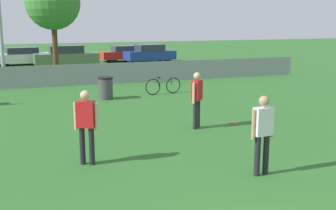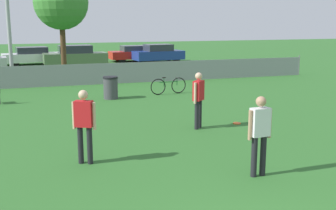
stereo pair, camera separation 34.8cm
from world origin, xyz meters
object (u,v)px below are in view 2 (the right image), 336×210
at_px(parked_car_white, 32,56).
at_px(parked_car_olive, 75,56).
at_px(bicycle_sideline, 169,86).
at_px(parked_car_blue, 158,53).
at_px(tree_near_pole, 61,3).
at_px(parked_car_red, 135,53).
at_px(player_thrower_red, 198,96).
at_px(frisbee_disc, 237,123).
at_px(trash_bin, 111,88).
at_px(player_receiver_white, 260,130).
at_px(player_defender_red, 84,121).

bearing_deg(parked_car_white, parked_car_olive, -42.67).
relative_size(bicycle_sideline, parked_car_blue, 0.42).
bearing_deg(tree_near_pole, parked_car_red, 51.34).
distance_m(player_thrower_red, frisbee_disc, 1.77).
xyz_separation_m(trash_bin, parked_car_red, (5.09, 16.17, 0.16)).
distance_m(tree_near_pole, parked_car_red, 10.78).
xyz_separation_m(player_receiver_white, parked_car_red, (3.80, 26.25, -0.38)).
xyz_separation_m(player_thrower_red, parked_car_red, (3.47, 22.05, -0.38)).
bearing_deg(player_defender_red, tree_near_pole, 114.74).
relative_size(bicycle_sideline, parked_car_olive, 0.38).
height_order(tree_near_pole, frisbee_disc, tree_near_pole).
bearing_deg(tree_near_pole, frisbee_disc, -72.85).
xyz_separation_m(parked_car_olive, parked_car_red, (5.04, 2.19, -0.09)).
distance_m(trash_bin, parked_car_white, 16.41).
height_order(player_defender_red, parked_car_olive, player_defender_red).
height_order(tree_near_pole, parked_car_olive, tree_near_pole).
distance_m(player_receiver_white, parked_car_white, 26.57).
distance_m(player_thrower_red, parked_car_red, 22.32).
relative_size(frisbee_disc, trash_bin, 0.27).
bearing_deg(player_thrower_red, parked_car_white, 58.71).
xyz_separation_m(player_defender_red, parked_car_red, (7.24, 24.25, -0.38)).
bearing_deg(frisbee_disc, trash_bin, 118.24).
xyz_separation_m(trash_bin, parked_car_olive, (0.05, 13.98, 0.25)).
distance_m(tree_near_pole, bicycle_sideline, 9.68).
height_order(player_receiver_white, trash_bin, player_receiver_white).
relative_size(player_receiver_white, player_thrower_red, 1.00).
bearing_deg(bicycle_sideline, player_thrower_red, -106.76).
relative_size(player_receiver_white, parked_car_blue, 0.42).
distance_m(player_thrower_red, parked_car_white, 22.50).
distance_m(tree_near_pole, frisbee_disc, 15.23).
distance_m(bicycle_sideline, parked_car_red, 16.00).
distance_m(parked_car_white, parked_car_olive, 3.72).
height_order(parked_car_white, parked_car_blue, parked_car_blue).
height_order(frisbee_disc, parked_car_blue, parked_car_blue).
relative_size(tree_near_pole, player_defender_red, 3.37).
bearing_deg(parked_car_red, frisbee_disc, -97.93).
bearing_deg(parked_car_blue, parked_car_red, 131.77).
bearing_deg(parked_car_olive, player_receiver_white, -88.86).
bearing_deg(trash_bin, parked_car_white, 100.44).
height_order(parked_car_olive, parked_car_blue, parked_car_olive).
xyz_separation_m(frisbee_disc, parked_car_white, (-6.04, 21.85, 0.64)).
bearing_deg(trash_bin, parked_car_olive, 89.79).
distance_m(player_defender_red, player_thrower_red, 4.37).
bearing_deg(player_receiver_white, parked_car_red, 78.20).
relative_size(tree_near_pole, parked_car_blue, 1.42).
bearing_deg(parked_car_blue, bicycle_sideline, -111.90).
bearing_deg(bicycle_sideline, player_defender_red, -126.73).
distance_m(frisbee_disc, parked_car_white, 22.68).
relative_size(player_receiver_white, parked_car_olive, 0.38).
distance_m(player_defender_red, trash_bin, 8.37).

